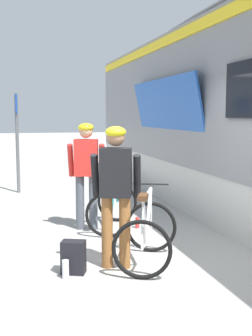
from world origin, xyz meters
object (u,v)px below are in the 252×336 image
at_px(backpack_on_platform, 73,257).
at_px(water_bottle_by_the_backpack, 65,269).
at_px(cyclist_far_in_dark, 116,184).
at_px(bicycle_near_teal, 113,205).
at_px(bicycle_far_white, 147,234).
at_px(water_bottle_near_the_bikes, 137,223).
at_px(platform_sign_post, 17,126).
at_px(cyclist_near_in_red, 86,166).

xyz_separation_m(backpack_on_platform, water_bottle_by_the_backpack, (-0.11, -0.14, -0.09)).
height_order(cyclist_far_in_dark, water_bottle_by_the_backpack, cyclist_far_in_dark).
relative_size(bicycle_near_teal, water_bottle_by_the_backpack, 5.70).
bearing_deg(bicycle_near_teal, cyclist_far_in_dark, -101.89).
distance_m(bicycle_near_teal, bicycle_far_white, 1.77).
distance_m(bicycle_near_teal, water_bottle_near_the_bikes, 0.52).
relative_size(bicycle_near_teal, backpack_on_platform, 3.15).
distance_m(cyclist_far_in_dark, platform_sign_post, 5.78).
height_order(cyclist_near_in_red, cyclist_far_in_dark, same).
xyz_separation_m(cyclist_far_in_dark, backpack_on_platform, (-0.54, -0.07, -0.85)).
bearing_deg(water_bottle_near_the_bikes, platform_sign_post, 115.41).
bearing_deg(water_bottle_by_the_backpack, cyclist_far_in_dark, 17.85).
bearing_deg(backpack_on_platform, water_bottle_near_the_bikes, 75.48).
distance_m(cyclist_far_in_dark, bicycle_near_teal, 1.92).
relative_size(water_bottle_near_the_bikes, water_bottle_by_the_backpack, 0.82).
height_order(water_bottle_by_the_backpack, platform_sign_post, platform_sign_post).
xyz_separation_m(bicycle_near_teal, bicycle_far_white, (0.03, -1.77, 0.00)).
relative_size(bicycle_far_white, water_bottle_by_the_backpack, 5.74).
bearing_deg(water_bottle_near_the_bikes, bicycle_far_white, -102.65).
bearing_deg(backpack_on_platform, platform_sign_post, 117.43).
bearing_deg(cyclist_near_in_red, water_bottle_by_the_backpack, -106.33).
bearing_deg(water_bottle_near_the_bikes, water_bottle_by_the_backpack, -126.75).
relative_size(cyclist_far_in_dark, backpack_on_platform, 4.40).
relative_size(bicycle_far_white, water_bottle_near_the_bikes, 6.96).
bearing_deg(bicycle_near_teal, cyclist_near_in_red, 163.12).
bearing_deg(water_bottle_by_the_backpack, bicycle_far_white, 10.95).
xyz_separation_m(backpack_on_platform, water_bottle_near_the_bikes, (1.33, 1.79, -0.11)).
bearing_deg(platform_sign_post, cyclist_near_in_red, -74.56).
xyz_separation_m(water_bottle_by_the_backpack, platform_sign_post, (-0.42, 5.87, 1.51)).
height_order(bicycle_far_white, backpack_on_platform, bicycle_far_white).
distance_m(bicycle_far_white, backpack_on_platform, 0.96).
height_order(cyclist_far_in_dark, platform_sign_post, platform_sign_post).
distance_m(cyclist_far_in_dark, bicycle_far_white, 0.76).
height_order(backpack_on_platform, water_bottle_by_the_backpack, backpack_on_platform).
bearing_deg(cyclist_near_in_red, bicycle_far_white, -76.95).
xyz_separation_m(cyclist_near_in_red, bicycle_near_teal, (0.41, -0.13, -0.65)).
height_order(cyclist_far_in_dark, water_bottle_near_the_bikes, cyclist_far_in_dark).
distance_m(cyclist_near_in_red, bicycle_far_white, 2.05).
height_order(backpack_on_platform, water_bottle_near_the_bikes, backpack_on_platform).
height_order(cyclist_near_in_red, water_bottle_near_the_bikes, cyclist_near_in_red).
distance_m(water_bottle_by_the_backpack, platform_sign_post, 6.07).
distance_m(water_bottle_near_the_bikes, water_bottle_by_the_backpack, 2.41).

